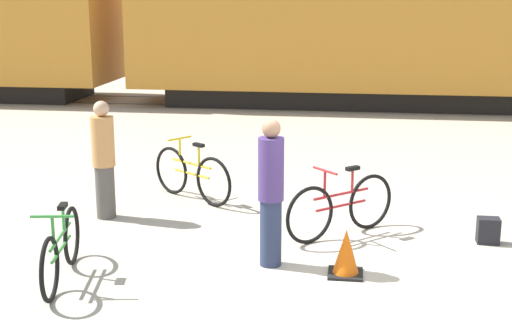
% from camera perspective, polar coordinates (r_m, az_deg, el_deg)
% --- Properties ---
extents(ground_plane, '(80.00, 80.00, 0.00)m').
position_cam_1_polar(ground_plane, '(8.38, 7.37, -9.12)').
color(ground_plane, '#B2A893').
extents(rail_near, '(51.46, 0.07, 0.01)m').
position_cam_1_polar(rail_near, '(19.94, 7.87, 4.08)').
color(rail_near, '#4C4238').
rests_on(rail_near, ground_plane).
extents(rail_far, '(51.46, 0.07, 0.01)m').
position_cam_1_polar(rail_far, '(21.36, 7.89, 4.69)').
color(rail_far, '#4C4238').
rests_on(rail_far, ground_plane).
extents(bicycle_yellow, '(1.46, 1.10, 0.96)m').
position_cam_1_polar(bicycle_yellow, '(11.13, -5.16, -1.18)').
color(bicycle_yellow, black).
rests_on(bicycle_yellow, ground_plane).
extents(bicycle_maroon, '(1.38, 1.27, 0.96)m').
position_cam_1_polar(bicycle_maroon, '(9.53, 6.82, -3.74)').
color(bicycle_maroon, black).
rests_on(bicycle_maroon, ground_plane).
extents(bicycle_green, '(0.46, 1.75, 0.87)m').
position_cam_1_polar(bicycle_green, '(8.32, -15.32, -6.93)').
color(bicycle_green, black).
rests_on(bicycle_green, ground_plane).
extents(person_in_tan, '(0.32, 0.32, 1.70)m').
position_cam_1_polar(person_in_tan, '(10.34, -12.08, 0.03)').
color(person_in_tan, '#514C47').
rests_on(person_in_tan, ground_plane).
extents(person_in_purple, '(0.30, 0.30, 1.77)m').
position_cam_1_polar(person_in_purple, '(8.32, 1.20, -2.58)').
color(person_in_purple, '#283351').
rests_on(person_in_purple, ground_plane).
extents(backpack, '(0.28, 0.20, 0.34)m').
position_cam_1_polar(backpack, '(9.74, 18.08, -5.39)').
color(backpack, black).
rests_on(backpack, ground_plane).
extents(traffic_cone, '(0.40, 0.40, 0.55)m').
position_cam_1_polar(traffic_cone, '(8.30, 7.21, -7.46)').
color(traffic_cone, black).
rests_on(traffic_cone, ground_plane).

